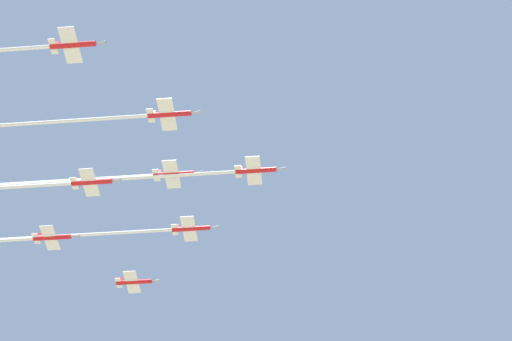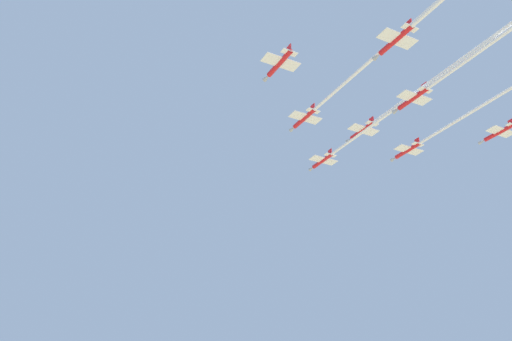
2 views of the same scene
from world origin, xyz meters
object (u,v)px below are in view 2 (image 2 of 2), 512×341
jet_lead (367,129)px  jet_starboard_inner (457,121)px  jet_starboard_outer (279,64)px  jet_port_trail (472,57)px  jet_port_outer (404,100)px  jet_port_inner (358,71)px

jet_lead → jet_starboard_inner: 25.25m
jet_lead → jet_starboard_outer: (-39.25, -13.39, -0.21)m
jet_starboard_outer → jet_port_trail: (37.65, -25.51, -0.51)m
jet_port_outer → jet_port_trail: bearing=-90.0°
jet_port_outer → jet_port_trail: jet_port_outer is taller
jet_lead → jet_port_trail: 38.93m
jet_port_trail → jet_starboard_outer: bearing=148.2°
jet_starboard_outer → jet_port_trail: jet_starboard_outer is taller
jet_starboard_inner → jet_port_outer: (-19.31, 0.94, 1.09)m
jet_port_inner → jet_starboard_inner: bearing=7.1°
jet_port_outer → jet_starboard_outer: bearing=178.4°
jet_lead → jet_starboard_outer: 41.47m
jet_port_inner → jet_port_trail: (18.58, -18.66, -1.08)m
jet_starboard_outer → jet_port_inner: bearing=-17.4°
jet_port_trail → jet_port_inner: bearing=137.2°
jet_port_outer → jet_port_trail: 22.87m
jet_lead → jet_port_inner: jet_port_inner is taller
jet_port_outer → jet_port_trail: (-0.94, -22.82, -1.29)m
jet_lead → jet_starboard_inner: jet_lead is taller
jet_lead → jet_port_trail: size_ratio=1.12×
jet_starboard_inner → jet_port_trail: bearing=-130.4°
jet_port_inner → jet_port_trail: 26.35m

